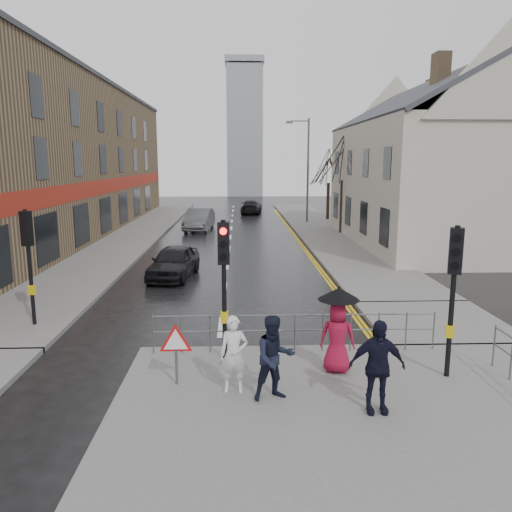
{
  "coord_description": "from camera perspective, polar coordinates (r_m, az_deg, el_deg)",
  "views": [
    {
      "loc": [
        0.56,
        -11.33,
        4.87
      ],
      "look_at": [
        1.09,
        3.94,
        1.97
      ],
      "focal_mm": 35.0,
      "sensor_mm": 36.0,
      "label": 1
    }
  ],
  "objects": [
    {
      "name": "traffic_signal_near_right",
      "position": [
        11.58,
        21.7,
        -2.05
      ],
      "size": [
        0.34,
        0.33,
        3.4
      ],
      "color": "black",
      "rests_on": "near_pavement"
    },
    {
      "name": "car_mid",
      "position": [
        36.21,
        -6.52,
        4.19
      ],
      "size": [
        2.09,
        4.87,
        1.56
      ],
      "primitive_type": "imported",
      "rotation": [
        0.0,
        0.0,
        -0.09
      ],
      "color": "#4B4D51",
      "rests_on": "ground"
    },
    {
      "name": "tree_far",
      "position": [
        42.0,
        8.33,
        10.02
      ],
      "size": [
        2.4,
        2.4,
        5.64
      ],
      "color": "#31221B",
      "rests_on": "right_pavement"
    },
    {
      "name": "building_right_cream",
      "position": [
        31.49,
        19.61,
        9.97
      ],
      "size": [
        9.0,
        16.4,
        10.1
      ],
      "color": "#B7B2A0",
      "rests_on": "ground"
    },
    {
      "name": "guard_railing_front",
      "position": [
        12.67,
        4.46,
        -7.75
      ],
      "size": [
        7.14,
        0.04,
        1.0
      ],
      "color": "#595B5E",
      "rests_on": "near_pavement"
    },
    {
      "name": "traffic_signal_near_left",
      "position": [
        11.78,
        -3.7,
        -1.08
      ],
      "size": [
        0.28,
        0.27,
        3.4
      ],
      "color": "black",
      "rests_on": "near_pavement"
    },
    {
      "name": "church_tower",
      "position": [
        73.46,
        -1.31,
        13.96
      ],
      "size": [
        5.0,
        5.0,
        18.0
      ],
      "primitive_type": "cube",
      "color": "#919399",
      "rests_on": "ground"
    },
    {
      "name": "tree_near",
      "position": [
        34.05,
        9.94,
        11.03
      ],
      "size": [
        2.4,
        2.4,
        6.58
      ],
      "color": "#31221B",
      "rests_on": "right_pavement"
    },
    {
      "name": "building_left_terrace",
      "position": [
        35.62,
        -23.03,
        10.11
      ],
      "size": [
        8.0,
        42.0,
        10.0
      ],
      "primitive_type": "cube",
      "color": "brown",
      "rests_on": "ground"
    },
    {
      "name": "pedestrian_b",
      "position": [
        10.17,
        2.12,
        -11.55
      ],
      "size": [
        1.0,
        0.87,
        1.74
      ],
      "primitive_type": "imported",
      "rotation": [
        0.0,
        0.0,
        0.28
      ],
      "color": "black",
      "rests_on": "near_pavement"
    },
    {
      "name": "car_parked",
      "position": [
        21.45,
        -9.37,
        -0.66
      ],
      "size": [
        2.15,
        4.2,
        1.37
      ],
      "primitive_type": "imported",
      "rotation": [
        0.0,
        0.0,
        -0.14
      ],
      "color": "black",
      "rests_on": "ground"
    },
    {
      "name": "right_pavement",
      "position": [
        37.13,
        7.23,
        3.23
      ],
      "size": [
        4.0,
        40.0,
        0.14
      ],
      "primitive_type": "cube",
      "color": "#605E5B",
      "rests_on": "ground"
    },
    {
      "name": "pedestrian_with_umbrella",
      "position": [
        11.48,
        9.34,
        -7.84
      ],
      "size": [
        0.96,
        0.96,
        1.98
      ],
      "color": "maroon",
      "rests_on": "near_pavement"
    },
    {
      "name": "car_far",
      "position": [
        47.59,
        -0.53,
        5.63
      ],
      "size": [
        2.26,
        4.55,
        1.27
      ],
      "primitive_type": "imported",
      "rotation": [
        0.0,
        0.0,
        3.03
      ],
      "color": "black",
      "rests_on": "ground"
    },
    {
      "name": "ground",
      "position": [
        12.35,
        -4.53,
        -12.52
      ],
      "size": [
        120.0,
        120.0,
        0.0
      ],
      "primitive_type": "plane",
      "color": "black",
      "rests_on": "ground"
    },
    {
      "name": "near_pavement",
      "position": [
        9.51,
        14.04,
        -19.92
      ],
      "size": [
        10.0,
        9.0,
        0.14
      ],
      "primitive_type": "cube",
      "color": "#605E5B",
      "rests_on": "ground"
    },
    {
      "name": "left_pavement",
      "position": [
        35.38,
        -13.51,
        2.64
      ],
      "size": [
        4.0,
        44.0,
        0.14
      ],
      "primitive_type": "cube",
      "color": "#605E5B",
      "rests_on": "ground"
    },
    {
      "name": "pedestrian_a",
      "position": [
        10.51,
        -2.55,
        -11.17
      ],
      "size": [
        0.61,
        0.41,
        1.62
      ],
      "primitive_type": "imported",
      "rotation": [
        0.0,
        0.0,
        -0.04
      ],
      "color": "silver",
      "rests_on": "near_pavement"
    },
    {
      "name": "street_lamp",
      "position": [
        39.69,
        5.71,
        10.45
      ],
      "size": [
        1.83,
        0.25,
        8.0
      ],
      "color": "#595B5E",
      "rests_on": "right_pavement"
    },
    {
      "name": "warning_sign",
      "position": [
        10.91,
        -9.15,
        -9.94
      ],
      "size": [
        0.8,
        0.07,
        1.35
      ],
      "color": "#595B5E",
      "rests_on": "near_pavement"
    },
    {
      "name": "pedestrian_d",
      "position": [
        9.94,
        13.65,
        -12.15
      ],
      "size": [
        1.08,
        0.46,
        1.83
      ],
      "primitive_type": "imported",
      "rotation": [
        0.0,
        0.0,
        -0.01
      ],
      "color": "black",
      "rests_on": "near_pavement"
    },
    {
      "name": "pavement_bridge_right",
      "position": [
        16.24,
        19.72,
        -7.1
      ],
      "size": [
        4.0,
        4.2,
        0.14
      ],
      "primitive_type": "cube",
      "color": "#605E5B",
      "rests_on": "ground"
    },
    {
      "name": "traffic_signal_far_left",
      "position": [
        15.75,
        -24.59,
        0.95
      ],
      "size": [
        0.34,
        0.33,
        3.4
      ],
      "color": "black",
      "rests_on": "left_pavement"
    }
  ]
}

